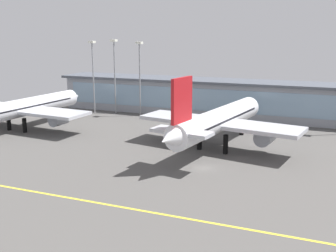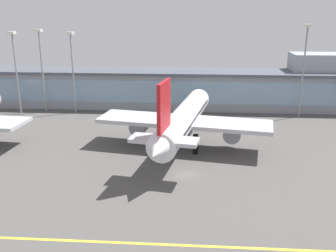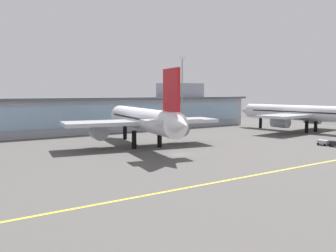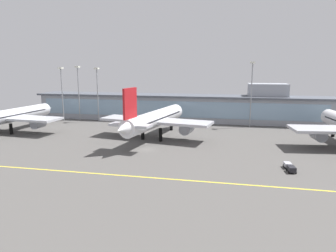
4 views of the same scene
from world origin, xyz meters
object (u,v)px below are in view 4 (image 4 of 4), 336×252
(apron_light_mast_east, at_px, (78,85))
(baggage_tug_near, at_px, (290,167))
(apron_light_mast_far_east, at_px, (97,86))
(airliner_near_left, at_px, (9,116))
(airliner_near_right, at_px, (155,119))
(apron_light_mast_west, at_px, (62,86))
(apron_light_mast_centre, at_px, (252,85))

(apron_light_mast_east, bearing_deg, baggage_tug_near, -33.42)
(baggage_tug_near, height_order, apron_light_mast_far_east, apron_light_mast_far_east)
(apron_light_mast_far_east, bearing_deg, airliner_near_left, -126.95)
(airliner_near_right, height_order, apron_light_mast_west, apron_light_mast_west)
(baggage_tug_near, bearing_deg, apron_light_mast_west, -126.45)
(apron_light_mast_west, relative_size, apron_light_mast_east, 0.98)
(apron_light_mast_west, bearing_deg, airliner_near_right, -28.11)
(baggage_tug_near, xyz_separation_m, apron_light_mast_west, (-87.20, 51.04, 14.57))
(apron_light_mast_centre, bearing_deg, apron_light_mast_west, -178.96)
(airliner_near_left, xyz_separation_m, apron_light_mast_centre, (86.24, 28.64, 10.62))
(airliner_near_right, distance_m, baggage_tug_near, 46.19)
(airliner_near_right, relative_size, apron_light_mast_centre, 1.85)
(airliner_near_left, xyz_separation_m, apron_light_mast_west, (5.54, 27.17, 9.45))
(airliner_near_right, distance_m, apron_light_mast_far_east, 43.69)
(baggage_tug_near, bearing_deg, airliner_near_right, -129.14)
(airliner_near_right, height_order, baggage_tug_near, airliner_near_right)
(apron_light_mast_centre, xyz_separation_m, apron_light_mast_far_east, (-64.64, 0.07, -1.26))
(airliner_near_left, relative_size, apron_light_mast_far_east, 2.02)
(airliner_near_left, height_order, airliner_near_right, airliner_near_right)
(baggage_tug_near, xyz_separation_m, apron_light_mast_far_east, (-71.14, 52.58, 14.49))
(baggage_tug_near, relative_size, apron_light_mast_centre, 0.22)
(baggage_tug_near, bearing_deg, apron_light_mast_east, -129.53)
(airliner_near_right, bearing_deg, apron_light_mast_west, 71.98)
(airliner_near_right, xyz_separation_m, apron_light_mast_west, (-48.78, 26.06, 8.82))
(airliner_near_right, xyz_separation_m, apron_light_mast_centre, (31.92, 27.53, 10.00))
(airliner_near_left, bearing_deg, apron_light_mast_centre, -66.76)
(baggage_tug_near, bearing_deg, apron_light_mast_far_east, -132.58)
(apron_light_mast_east, xyz_separation_m, apron_light_mast_far_east, (9.18, -0.42, -0.36))
(apron_light_mast_centre, bearing_deg, airliner_near_left, -161.63)
(airliner_near_right, distance_m, apron_light_mast_centre, 43.32)
(apron_light_mast_far_east, bearing_deg, baggage_tug_near, -36.47)
(baggage_tug_near, bearing_deg, airliner_near_left, -110.54)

